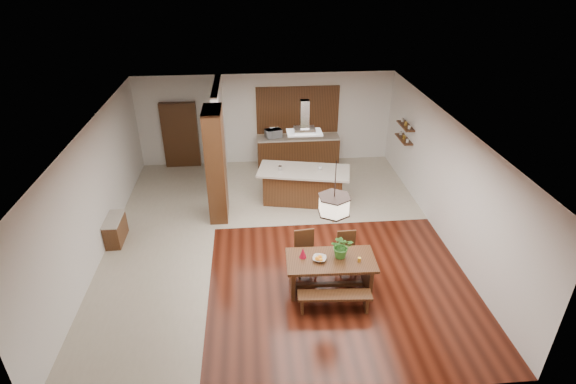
{
  "coord_description": "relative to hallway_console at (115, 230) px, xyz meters",
  "views": [
    {
      "loc": [
        -0.51,
        -9.09,
        6.2
      ],
      "look_at": [
        0.3,
        0.0,
        1.25
      ],
      "focal_mm": 28.0,
      "sensor_mm": 36.0,
      "label": 1
    }
  ],
  "objects": [
    {
      "name": "room_shell",
      "position": [
        3.81,
        -0.2,
        1.75
      ],
      "size": [
        9.0,
        9.04,
        2.92
      ],
      "color": "black",
      "rests_on": "ground"
    },
    {
      "name": "tile_hallway",
      "position": [
        1.06,
        -0.2,
        -0.31
      ],
      "size": [
        2.5,
        9.0,
        0.01
      ],
      "primitive_type": "cube",
      "color": "#BFB59F",
      "rests_on": "ground"
    },
    {
      "name": "tile_kitchen",
      "position": [
        5.06,
        2.3,
        -0.31
      ],
      "size": [
        5.5,
        4.0,
        0.01
      ],
      "primitive_type": "cube",
      "color": "#BFB59F",
      "rests_on": "ground"
    },
    {
      "name": "soffit_band",
      "position": [
        3.81,
        -0.2,
        2.57
      ],
      "size": [
        8.0,
        9.0,
        0.02
      ],
      "primitive_type": "cube",
      "color": "#3D1B0F",
      "rests_on": "room_shell"
    },
    {
      "name": "partition_pier",
      "position": [
        2.41,
        1.0,
        1.14
      ],
      "size": [
        0.45,
        1.0,
        2.9
      ],
      "primitive_type": "cube",
      "color": "#331C0E",
      "rests_on": "ground"
    },
    {
      "name": "partition_stub",
      "position": [
        2.41,
        3.1,
        1.14
      ],
      "size": [
        0.18,
        2.4,
        2.9
      ],
      "primitive_type": "cube",
      "color": "silver",
      "rests_on": "ground"
    },
    {
      "name": "hallway_console",
      "position": [
        0.0,
        0.0,
        0.0
      ],
      "size": [
        0.37,
        0.88,
        0.63
      ],
      "primitive_type": "cube",
      "color": "#331C0E",
      "rests_on": "ground"
    },
    {
      "name": "hallway_doorway",
      "position": [
        1.11,
        4.2,
        0.74
      ],
      "size": [
        1.1,
        0.2,
        2.1
      ],
      "primitive_type": "cube",
      "color": "#331C0E",
      "rests_on": "ground"
    },
    {
      "name": "rear_counter",
      "position": [
        4.81,
        4.0,
        0.16
      ],
      "size": [
        2.6,
        0.62,
        0.95
      ],
      "color": "#331C0E",
      "rests_on": "ground"
    },
    {
      "name": "kitchen_window",
      "position": [
        4.81,
        4.26,
        1.44
      ],
      "size": [
        2.6,
        0.08,
        1.5
      ],
      "primitive_type": "cube",
      "color": "#925C2C",
      "rests_on": "room_shell"
    },
    {
      "name": "shelf_lower",
      "position": [
        7.68,
        2.4,
        1.08
      ],
      "size": [
        0.26,
        0.9,
        0.04
      ],
      "primitive_type": "cube",
      "color": "#331C0E",
      "rests_on": "room_shell"
    },
    {
      "name": "shelf_upper",
      "position": [
        7.68,
        2.4,
        1.49
      ],
      "size": [
        0.26,
        0.9,
        0.04
      ],
      "primitive_type": "cube",
      "color": "#331C0E",
      "rests_on": "room_shell"
    },
    {
      "name": "dining_table",
      "position": [
        4.8,
        -2.15,
        0.23
      ],
      "size": [
        1.81,
        0.95,
        0.74
      ],
      "rotation": [
        0.0,
        0.0,
        -0.03
      ],
      "color": "#331C0E",
      "rests_on": "ground"
    },
    {
      "name": "dining_bench",
      "position": [
        4.78,
        -2.8,
        -0.12
      ],
      "size": [
        1.44,
        0.4,
        0.4
      ],
      "primitive_type": null,
      "rotation": [
        0.0,
        0.0,
        -0.07
      ],
      "color": "#331C0E",
      "rests_on": "ground"
    },
    {
      "name": "dining_chair_left",
      "position": [
        4.37,
        -1.59,
        0.18
      ],
      "size": [
        0.48,
        0.48,
        0.98
      ],
      "primitive_type": null,
      "rotation": [
        0.0,
        0.0,
        0.11
      ],
      "color": "#331C0E",
      "rests_on": "ground"
    },
    {
      "name": "dining_chair_right",
      "position": [
        5.26,
        -1.62,
        0.15
      ],
      "size": [
        0.42,
        0.42,
        0.93
      ],
      "primitive_type": null,
      "rotation": [
        0.0,
        0.0,
        0.02
      ],
      "color": "#331C0E",
      "rests_on": "ground"
    },
    {
      "name": "pendant_lantern",
      "position": [
        4.8,
        -2.15,
        1.93
      ],
      "size": [
        0.64,
        0.64,
        1.31
      ],
      "primitive_type": null,
      "color": "beige",
      "rests_on": "room_shell"
    },
    {
      "name": "foliage_plant",
      "position": [
        5.02,
        -2.08,
        0.67
      ],
      "size": [
        0.49,
        0.44,
        0.49
      ],
      "primitive_type": "imported",
      "rotation": [
        0.0,
        0.0,
        -0.13
      ],
      "color": "#347627",
      "rests_on": "dining_table"
    },
    {
      "name": "fruit_bowl",
      "position": [
        4.56,
        -2.16,
        0.46
      ],
      "size": [
        0.34,
        0.34,
        0.07
      ],
      "primitive_type": "imported",
      "rotation": [
        0.0,
        0.0,
        -0.31
      ],
      "color": "#BCB1A4",
      "rests_on": "dining_table"
    },
    {
      "name": "napkin_cone",
      "position": [
        4.24,
        -2.04,
        0.54
      ],
      "size": [
        0.16,
        0.16,
        0.23
      ],
      "primitive_type": "cone",
      "rotation": [
        0.0,
        0.0,
        -0.13
      ],
      "color": "#AB0C25",
      "rests_on": "dining_table"
    },
    {
      "name": "gold_ornament",
      "position": [
        5.34,
        -2.28,
        0.47
      ],
      "size": [
        0.08,
        0.08,
        0.09
      ],
      "primitive_type": "cylinder",
      "rotation": [
        0.0,
        0.0,
        0.23
      ],
      "color": "gold",
      "rests_on": "dining_table"
    },
    {
      "name": "kitchen_island",
      "position": [
        4.68,
        1.49,
        0.2
      ],
      "size": [
        2.59,
        1.54,
        1.0
      ],
      "rotation": [
        0.0,
        0.0,
        -0.21
      ],
      "color": "#331C0E",
      "rests_on": "ground"
    },
    {
      "name": "range_hood",
      "position": [
        4.68,
        1.49,
        2.15
      ],
      "size": [
        0.9,
        0.55,
        0.87
      ],
      "primitive_type": null,
      "color": "silver",
      "rests_on": "room_shell"
    },
    {
      "name": "island_cup",
      "position": [
        5.11,
        1.43,
        0.73
      ],
      "size": [
        0.14,
        0.14,
        0.09
      ],
      "primitive_type": "imported",
      "rotation": [
        0.0,
        0.0,
        -0.28
      ],
      "color": "white",
      "rests_on": "kitchen_island"
    },
    {
      "name": "microwave",
      "position": [
        4.02,
        4.01,
        0.77
      ],
      "size": [
        0.58,
        0.49,
        0.27
      ],
      "primitive_type": "imported",
      "rotation": [
        0.0,
        0.0,
        0.37
      ],
      "color": "silver",
      "rests_on": "rear_counter"
    }
  ]
}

